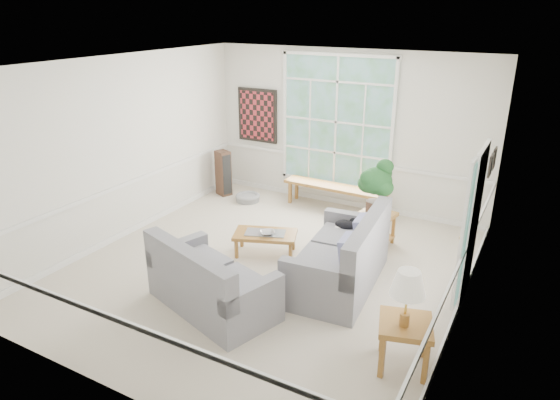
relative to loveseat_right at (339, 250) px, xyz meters
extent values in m
cube|color=beige|center=(-1.09, -0.09, -0.53)|extent=(5.50, 6.00, 0.01)
cube|color=white|center=(-1.09, -0.09, 2.48)|extent=(5.50, 6.00, 0.02)
cube|color=silver|center=(-1.09, 2.91, 0.98)|extent=(5.50, 0.02, 3.00)
cube|color=silver|center=(-1.09, -3.09, 0.98)|extent=(5.50, 0.02, 3.00)
cube|color=silver|center=(-3.84, -0.09, 0.98)|extent=(0.02, 6.00, 3.00)
cube|color=silver|center=(1.66, -0.09, 0.98)|extent=(0.02, 6.00, 3.00)
cube|color=white|center=(-1.29, 2.87, 1.13)|extent=(2.30, 0.08, 2.40)
cube|color=white|center=(1.62, 0.51, 0.53)|extent=(0.08, 0.90, 2.10)
cube|color=white|center=(1.62, -0.12, 0.63)|extent=(0.08, 0.26, 1.90)
cube|color=#5A1B1F|center=(-3.04, 2.86, 1.08)|extent=(0.90, 0.06, 1.10)
cube|color=black|center=(1.62, 1.66, 1.03)|extent=(0.04, 0.26, 0.32)
cube|color=black|center=(1.62, 2.06, 1.03)|extent=(0.04, 0.26, 0.32)
cube|color=gray|center=(0.00, 0.00, 0.00)|extent=(1.17, 2.02, 1.05)
cube|color=gray|center=(-1.19, -1.33, -0.05)|extent=(1.95, 1.40, 0.95)
cube|color=olive|center=(-1.36, 0.29, -0.34)|extent=(1.10, 0.85, 0.36)
imported|color=gray|center=(-1.30, 0.25, -0.13)|extent=(0.39, 0.39, 0.07)
cube|color=olive|center=(-1.14, 2.56, -0.29)|extent=(2.06, 0.45, 0.48)
cube|color=olive|center=(0.05, 1.47, -0.25)|extent=(0.64, 0.64, 0.55)
cube|color=olive|center=(1.31, -1.30, -0.24)|extent=(0.69, 0.69, 0.57)
cylinder|color=gray|center=(-2.85, 2.12, -0.45)|extent=(0.63, 0.63, 0.14)
cube|color=#42291C|center=(-3.49, 2.21, -0.05)|extent=(0.36, 0.33, 0.94)
ellipsoid|color=black|center=(-0.17, 0.67, 0.09)|extent=(0.36, 0.27, 0.16)
camera|label=1|loc=(2.28, -5.84, 3.16)|focal=32.00mm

